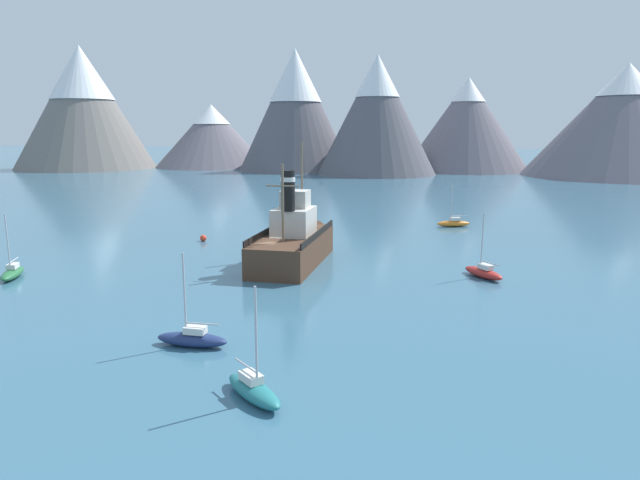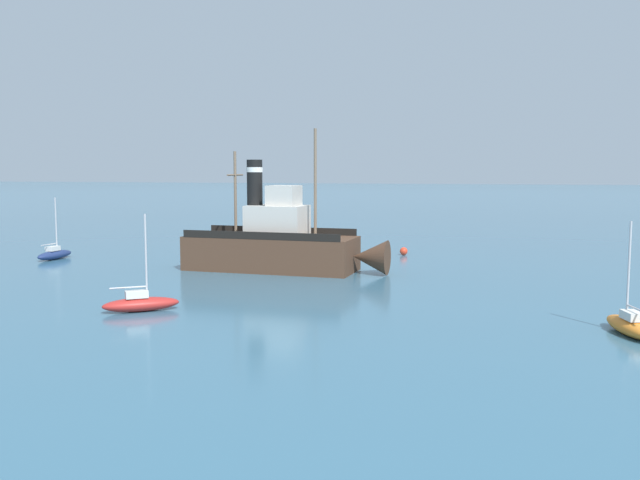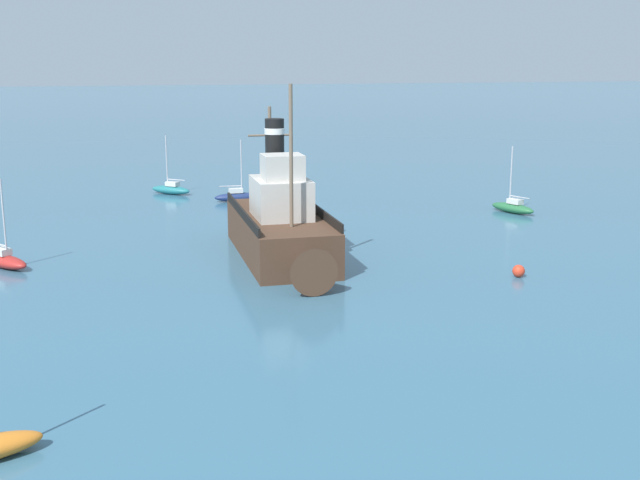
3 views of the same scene
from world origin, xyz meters
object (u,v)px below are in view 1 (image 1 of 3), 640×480
old_tugboat (294,241)px  sailboat_green (12,272)px  sailboat_navy (192,338)px  mooring_buoy (203,238)px  sailboat_teal (253,389)px  sailboat_red (483,272)px  sailboat_orange (454,223)px

old_tugboat → sailboat_green: bearing=-155.0°
sailboat_navy → mooring_buoy: sailboat_navy is taller
sailboat_teal → sailboat_green: 28.07m
sailboat_navy → mooring_buoy: (-10.42, 26.28, -0.10)m
sailboat_teal → sailboat_red: bearing=63.8°
sailboat_teal → mooring_buoy: (-15.30, 31.23, -0.10)m
sailboat_teal → sailboat_green: bearing=147.6°
sailboat_green → sailboat_orange: (33.01, 29.93, 0.00)m
sailboat_red → sailboat_orange: 22.91m
mooring_buoy → old_tugboat: bearing=-32.6°
old_tugboat → sailboat_teal: bearing=-80.1°
sailboat_green → sailboat_navy: bearing=-28.3°
sailboat_red → sailboat_green: (-34.55, -7.07, 0.00)m
sailboat_red → sailboat_orange: (-1.54, 22.86, 0.00)m
old_tugboat → sailboat_teal: size_ratio=2.95×
old_tugboat → sailboat_orange: old_tugboat is taller
sailboat_orange → mooring_buoy: (-24.62, -13.75, -0.10)m
sailboat_navy → mooring_buoy: bearing=111.6°
sailboat_navy → sailboat_orange: size_ratio=1.00×
sailboat_navy → mooring_buoy: 28.27m
sailboat_red → mooring_buoy: 27.70m
sailboat_green → sailboat_red: bearing=11.6°
sailboat_orange → mooring_buoy: bearing=-150.8°
sailboat_teal → sailboat_green: (-23.69, 15.05, 0.00)m
sailboat_green → sailboat_orange: bearing=42.2°
sailboat_green → sailboat_navy: 21.35m
old_tugboat → sailboat_orange: 24.89m
old_tugboat → sailboat_green: 21.53m
old_tugboat → sailboat_teal: (4.22, -24.14, -1.40)m
sailboat_orange → sailboat_red: bearing=-86.1°
sailboat_orange → sailboat_navy: bearing=-109.5°
sailboat_red → sailboat_teal: bearing=-116.2°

